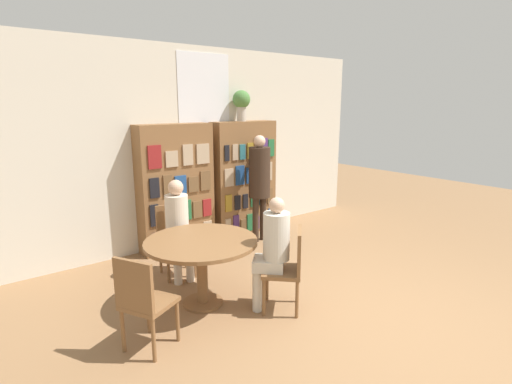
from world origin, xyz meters
TOP-DOWN VIEW (x-y plane):
  - ground_plane at (0.00, 0.00)m, footprint 16.00×16.00m
  - wall_back at (0.00, 3.40)m, footprint 6.40×0.07m
  - bookshelf_left at (-0.63, 3.21)m, footprint 1.13×0.34m
  - bookshelf_right at (0.63, 3.21)m, footprint 1.13×0.34m
  - flower_vase at (0.59, 3.21)m, footprint 0.29×0.29m
  - reading_table at (-1.23, 1.47)m, footprint 1.21×1.21m
  - chair_near_camera at (-2.07, 1.04)m, footprint 0.54×0.54m
  - chair_left_side at (-1.08, 2.39)m, footprint 0.46×0.46m
  - chair_far_side at (-0.57, 0.80)m, footprint 0.57×0.57m
  - seated_reader_left at (-1.11, 2.22)m, footprint 0.33×0.40m
  - seated_reader_right at (-0.70, 0.92)m, footprint 0.42×0.42m
  - librarian_standing at (0.55, 2.71)m, footprint 0.34×0.61m

SIDE VIEW (x-z plane):
  - ground_plane at x=0.00m, z-range 0.00..0.00m
  - chair_near_camera at x=-2.07m, z-range 0.05..0.95m
  - chair_left_side at x=-1.08m, z-range 0.05..0.95m
  - chair_far_side at x=-0.57m, z-range 0.05..0.95m
  - reading_table at x=-1.23m, z-range 0.25..0.99m
  - seated_reader_right at x=-0.70m, z-range 0.09..1.32m
  - seated_reader_left at x=-1.11m, z-range 0.09..1.35m
  - bookshelf_left at x=-0.63m, z-range 0.00..1.87m
  - bookshelf_right at x=0.63m, z-range 0.00..1.87m
  - librarian_standing at x=0.55m, z-range 0.20..1.88m
  - wall_back at x=0.00m, z-range 0.01..3.01m
  - flower_vase at x=0.59m, z-range 1.93..2.42m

